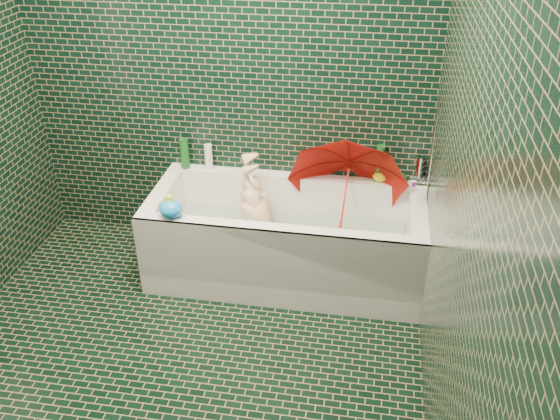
% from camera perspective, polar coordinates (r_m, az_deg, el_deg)
% --- Properties ---
extents(floor, '(2.80, 2.80, 0.00)m').
position_cam_1_polar(floor, '(3.28, -10.50, -15.71)').
color(floor, black).
rests_on(floor, ground).
extents(wall_back, '(2.80, 0.00, 2.80)m').
position_cam_1_polar(wall_back, '(3.77, -5.38, 13.71)').
color(wall_back, black).
rests_on(wall_back, floor).
extents(wall_right, '(0.00, 2.80, 2.80)m').
position_cam_1_polar(wall_right, '(2.39, 17.23, 1.75)').
color(wall_right, black).
rests_on(wall_right, floor).
extents(bathtub, '(1.70, 0.75, 0.55)m').
position_cam_1_polar(bathtub, '(3.79, 0.54, -3.55)').
color(bathtub, white).
rests_on(bathtub, floor).
extents(bath_mat, '(1.35, 0.47, 0.01)m').
position_cam_1_polar(bath_mat, '(3.84, 0.57, -4.09)').
color(bath_mat, '#4CBD25').
rests_on(bath_mat, bathtub).
extents(water, '(1.48, 0.53, 0.00)m').
position_cam_1_polar(water, '(3.76, 0.58, -2.29)').
color(water, silver).
rests_on(water, bathtub).
extents(faucet, '(0.18, 0.19, 0.55)m').
position_cam_1_polar(faucet, '(3.49, 13.92, 2.98)').
color(faucet, silver).
rests_on(faucet, wall_right).
extents(child, '(1.01, 0.48, 0.38)m').
position_cam_1_polar(child, '(3.82, -1.71, -1.53)').
color(child, beige).
rests_on(child, bathtub).
extents(umbrella, '(0.94, 1.01, 1.09)m').
position_cam_1_polar(umbrella, '(3.67, 6.27, 1.38)').
color(umbrella, red).
rests_on(umbrella, bathtub).
extents(soap_bottle_a, '(0.13, 0.13, 0.25)m').
position_cam_1_polar(soap_bottle_a, '(3.89, 13.10, 2.33)').
color(soap_bottle_a, white).
rests_on(soap_bottle_a, bathtub).
extents(soap_bottle_b, '(0.09, 0.09, 0.17)m').
position_cam_1_polar(soap_bottle_b, '(3.86, 13.11, 2.16)').
color(soap_bottle_b, '#4E1B67').
rests_on(soap_bottle_b, bathtub).
extents(soap_bottle_c, '(0.14, 0.14, 0.15)m').
position_cam_1_polar(soap_bottle_c, '(3.88, 11.16, 2.50)').
color(soap_bottle_c, '#164E1A').
rests_on(soap_bottle_c, bathtub).
extents(bottle_right_tall, '(0.06, 0.06, 0.25)m').
position_cam_1_polar(bottle_right_tall, '(3.84, 9.61, 4.44)').
color(bottle_right_tall, '#164E1A').
rests_on(bottle_right_tall, bathtub).
extents(bottle_right_pump, '(0.06, 0.06, 0.19)m').
position_cam_1_polar(bottle_right_pump, '(3.85, 13.26, 3.70)').
color(bottle_right_pump, silver).
rests_on(bottle_right_pump, bathtub).
extents(bottle_left_tall, '(0.06, 0.06, 0.21)m').
position_cam_1_polar(bottle_left_tall, '(4.01, -9.16, 5.39)').
color(bottle_left_tall, '#164E1A').
rests_on(bottle_left_tall, bathtub).
extents(bottle_left_short, '(0.07, 0.07, 0.18)m').
position_cam_1_polar(bottle_left_short, '(3.98, -6.88, 5.08)').
color(bottle_left_short, white).
rests_on(bottle_left_short, bathtub).
extents(rubber_duck, '(0.12, 0.08, 0.10)m').
position_cam_1_polar(rubber_duck, '(3.86, 9.72, 3.30)').
color(rubber_duck, '#FFFC1A').
rests_on(rubber_duck, bathtub).
extents(bath_toy, '(0.17, 0.15, 0.14)m').
position_cam_1_polar(bath_toy, '(3.47, -10.49, 0.15)').
color(bath_toy, '#1A8AEA').
rests_on(bath_toy, bathtub).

